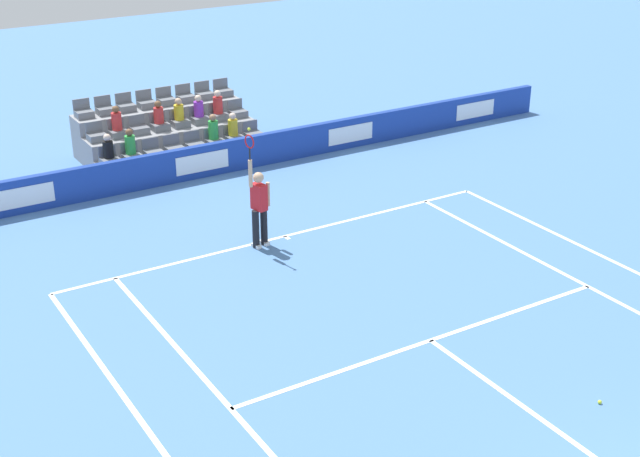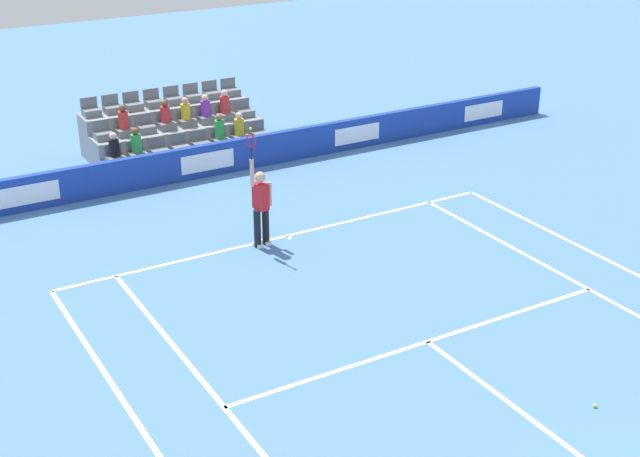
% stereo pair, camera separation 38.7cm
% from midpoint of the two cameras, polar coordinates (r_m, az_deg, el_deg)
% --- Properties ---
extents(line_baseline, '(10.97, 0.10, 0.01)m').
position_cam_midpoint_polar(line_baseline, '(20.84, -1.60, -0.47)').
color(line_baseline, white).
rests_on(line_baseline, ground).
extents(line_service, '(8.23, 0.10, 0.01)m').
position_cam_midpoint_polar(line_service, '(16.77, 7.54, -7.16)').
color(line_service, white).
rests_on(line_service, ground).
extents(line_centre_service, '(0.10, 6.40, 0.01)m').
position_cam_midpoint_polar(line_centre_service, '(14.82, 15.20, -12.51)').
color(line_centre_service, white).
rests_on(line_centre_service, ground).
extents(line_singles_sideline_left, '(0.10, 11.89, 0.01)m').
position_cam_midpoint_polar(line_singles_sideline_left, '(14.61, -4.59, -12.20)').
color(line_singles_sideline_left, white).
rests_on(line_singles_sideline_left, ground).
extents(line_singles_sideline_right, '(0.10, 11.89, 0.01)m').
position_cam_midpoint_polar(line_singles_sideline_right, '(19.04, 18.32, -4.25)').
color(line_singles_sideline_right, white).
rests_on(line_singles_sideline_right, ground).
extents(line_doubles_sideline_left, '(0.10, 11.89, 0.01)m').
position_cam_midpoint_polar(line_doubles_sideline_left, '(14.21, -9.70, -13.71)').
color(line_doubles_sideline_left, white).
rests_on(line_doubles_sideline_left, ground).
extents(line_centre_mark, '(0.10, 0.20, 0.01)m').
position_cam_midpoint_polar(line_centre_mark, '(20.76, -1.46, -0.57)').
color(line_centre_mark, white).
rests_on(line_centre_mark, ground).
extents(sponsor_barrier, '(24.03, 0.22, 0.90)m').
position_cam_midpoint_polar(sponsor_barrier, '(24.55, -6.83, 4.33)').
color(sponsor_barrier, '#193899').
rests_on(sponsor_barrier, ground).
extents(tennis_player, '(0.53, 0.40, 2.85)m').
position_cam_midpoint_polar(tennis_player, '(19.99, -3.25, 1.50)').
color(tennis_player, black).
rests_on(tennis_player, ground).
extents(stadium_stand, '(4.96, 2.85, 1.76)m').
position_cam_midpoint_polar(stadium_stand, '(26.53, -8.86, 5.95)').
color(stadium_stand, gray).
rests_on(stadium_stand, ground).
extents(loose_tennis_ball, '(0.07, 0.07, 0.07)m').
position_cam_midpoint_polar(loose_tennis_ball, '(15.60, 17.83, -10.71)').
color(loose_tennis_ball, '#D1E533').
rests_on(loose_tennis_ball, ground).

